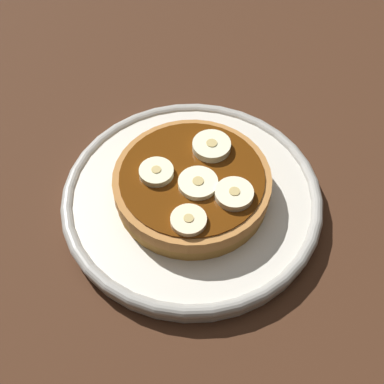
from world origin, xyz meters
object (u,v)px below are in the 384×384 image
plate (192,199)px  banana_slice_3 (188,220)px  banana_slice_1 (157,171)px  pancake_stack (193,183)px  banana_slice_2 (212,147)px  banana_slice_0 (198,184)px  banana_slice_4 (234,194)px

plate → banana_slice_3: bearing=-90.5°
banana_slice_1 → pancake_stack: bearing=1.2°
plate → banana_slice_3: (-0.04, -4.96, 3.69)cm
banana_slice_2 → banana_slice_3: banana_slice_2 is taller
banana_slice_1 → banana_slice_0: bearing=-17.6°
pancake_stack → banana_slice_2: size_ratio=4.03×
banana_slice_1 → banana_slice_4: size_ratio=0.92×
pancake_stack → banana_slice_3: size_ratio=4.68×
plate → banana_slice_2: 5.32cm
plate → banana_slice_0: bearing=-59.1°
pancake_stack → banana_slice_2: bearing=63.1°
banana_slice_0 → banana_slice_3: (-0.63, -3.97, -0.01)cm
banana_slice_3 → banana_slice_4: 4.79cm
banana_slice_1 → banana_slice_3: (3.15, -5.17, -0.07)cm
plate → banana_slice_1: (-3.19, 0.21, 3.76)cm
banana_slice_4 → plate: bearing=151.3°
banana_slice_0 → banana_slice_3: bearing=-99.0°
pancake_stack → plate: bearing=-105.0°
banana_slice_0 → banana_slice_1: 3.97cm
banana_slice_0 → banana_slice_1: banana_slice_1 is taller
plate → banana_slice_1: bearing=176.3°
plate → banana_slice_1: 4.93cm
banana_slice_0 → banana_slice_2: 4.45cm
pancake_stack → banana_slice_3: (-0.12, -5.24, 1.62)cm
banana_slice_0 → pancake_stack: bearing=112.2°
plate → banana_slice_4: banana_slice_4 is taller
plate → pancake_stack: pancake_stack is taller
plate → banana_slice_2: (1.62, 3.34, 3.82)cm
plate → banana_slice_1: banana_slice_1 is taller
pancake_stack → banana_slice_0: 2.13cm
banana_slice_0 → banana_slice_2: size_ratio=0.99×
pancake_stack → banana_slice_3: 5.49cm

